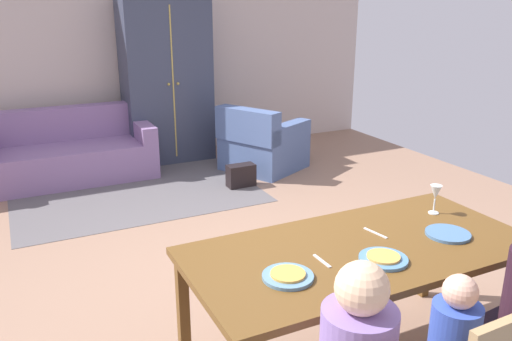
% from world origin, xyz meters
% --- Properties ---
extents(ground_plane, '(7.21, 6.04, 0.02)m').
position_xyz_m(ground_plane, '(0.00, 0.42, -0.01)').
color(ground_plane, '#8D6A56').
extents(back_wall, '(7.21, 0.10, 2.70)m').
position_xyz_m(back_wall, '(0.00, 3.49, 1.35)').
color(back_wall, beige).
rests_on(back_wall, ground_plane).
extents(dining_table, '(1.92, 0.91, 0.76)m').
position_xyz_m(dining_table, '(0.09, -1.43, 0.69)').
color(dining_table, brown).
rests_on(dining_table, ground_plane).
extents(plate_near_man, '(0.25, 0.25, 0.02)m').
position_xyz_m(plate_near_man, '(-0.44, -1.55, 0.77)').
color(plate_near_man, '#5883A0').
rests_on(plate_near_man, dining_table).
extents(pizza_near_man, '(0.17, 0.17, 0.01)m').
position_xyz_m(pizza_near_man, '(-0.44, -1.55, 0.78)').
color(pizza_near_man, gold).
rests_on(pizza_near_man, plate_near_man).
extents(plate_near_child, '(0.25, 0.25, 0.02)m').
position_xyz_m(plate_near_child, '(0.09, -1.61, 0.77)').
color(plate_near_child, teal).
rests_on(plate_near_child, dining_table).
extents(pizza_near_child, '(0.17, 0.17, 0.01)m').
position_xyz_m(pizza_near_child, '(0.09, -1.61, 0.78)').
color(pizza_near_child, gold).
rests_on(pizza_near_child, plate_near_child).
extents(plate_near_woman, '(0.25, 0.25, 0.02)m').
position_xyz_m(plate_near_woman, '(0.62, -1.53, 0.77)').
color(plate_near_woman, teal).
rests_on(plate_near_woman, dining_table).
extents(wine_glass, '(0.07, 0.07, 0.19)m').
position_xyz_m(wine_glass, '(0.78, -1.25, 0.89)').
color(wine_glass, silver).
rests_on(wine_glass, dining_table).
extents(fork, '(0.02, 0.15, 0.01)m').
position_xyz_m(fork, '(-0.20, -1.48, 0.76)').
color(fork, silver).
rests_on(fork, dining_table).
extents(knife, '(0.04, 0.17, 0.01)m').
position_xyz_m(knife, '(0.26, -1.33, 0.76)').
color(knife, silver).
rests_on(knife, dining_table).
extents(area_rug, '(2.60, 1.80, 0.01)m').
position_xyz_m(area_rug, '(-0.37, 1.96, 0.00)').
color(area_rug, '#575255').
rests_on(area_rug, ground_plane).
extents(couch, '(1.94, 0.86, 0.82)m').
position_xyz_m(couch, '(-0.96, 2.82, 0.30)').
color(couch, gray).
rests_on(couch, ground_plane).
extents(armchair, '(1.15, 1.15, 0.82)m').
position_xyz_m(armchair, '(1.27, 2.13, 0.32)').
color(armchair, '#4A5F8F').
rests_on(armchair, ground_plane).
extents(armoire, '(1.10, 0.59, 2.10)m').
position_xyz_m(armoire, '(0.37, 3.10, 1.05)').
color(armoire, '#363D52').
rests_on(armoire, ground_plane).
extents(handbag, '(0.32, 0.16, 0.26)m').
position_xyz_m(handbag, '(0.77, 1.66, 0.13)').
color(handbag, black).
rests_on(handbag, ground_plane).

